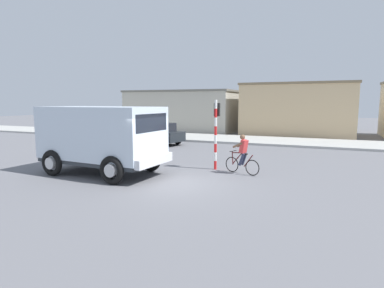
{
  "coord_description": "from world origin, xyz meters",
  "views": [
    {
      "loc": [
        5.3,
        -10.67,
        3.1
      ],
      "look_at": [
        -0.23,
        2.5,
        1.2
      ],
      "focal_mm": 29.63,
      "sensor_mm": 36.0,
      "label": 1
    }
  ],
  "objects_px": {
    "traffic_light_pole": "(216,125)",
    "car_red_near": "(158,133)",
    "cyclist": "(242,154)",
    "truck_foreground": "(102,136)"
  },
  "relations": [
    {
      "from": "traffic_light_pole",
      "to": "car_red_near",
      "type": "bearing_deg",
      "value": 135.4
    },
    {
      "from": "car_red_near",
      "to": "cyclist",
      "type": "bearing_deg",
      "value": -41.37
    },
    {
      "from": "truck_foreground",
      "to": "traffic_light_pole",
      "type": "height_order",
      "value": "traffic_light_pole"
    },
    {
      "from": "car_red_near",
      "to": "traffic_light_pole",
      "type": "bearing_deg",
      "value": -44.6
    },
    {
      "from": "truck_foreground",
      "to": "car_red_near",
      "type": "xyz_separation_m",
      "value": [
        -2.51,
        9.44,
        -0.85
      ]
    },
    {
      "from": "cyclist",
      "to": "traffic_light_pole",
      "type": "distance_m",
      "value": 1.89
    },
    {
      "from": "truck_foreground",
      "to": "car_red_near",
      "type": "height_order",
      "value": "truck_foreground"
    },
    {
      "from": "cyclist",
      "to": "traffic_light_pole",
      "type": "bearing_deg",
      "value": 160.18
    },
    {
      "from": "truck_foreground",
      "to": "cyclist",
      "type": "height_order",
      "value": "truck_foreground"
    },
    {
      "from": "truck_foreground",
      "to": "traffic_light_pole",
      "type": "distance_m",
      "value": 5.08
    }
  ]
}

